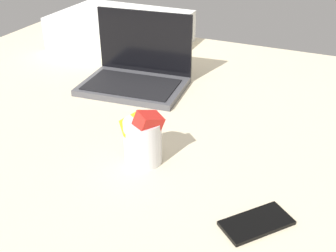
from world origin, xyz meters
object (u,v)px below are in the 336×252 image
at_px(laptop, 136,73).
at_px(pillow, 122,30).
at_px(cell_phone, 256,223).
at_px(snack_cup, 143,139).

xyz_separation_m(laptop, pillow, (-0.25, 0.34, 0.02)).
distance_m(cell_phone, pillow, 1.14).
bearing_deg(snack_cup, laptop, 119.59).
height_order(cell_phone, pillow, pillow).
relative_size(snack_cup, pillow, 0.28).
bearing_deg(pillow, laptop, -54.09).
xyz_separation_m(snack_cup, pillow, (-0.47, 0.73, 0.00)).
bearing_deg(laptop, pillow, 120.65).
height_order(snack_cup, cell_phone, snack_cup).
relative_size(snack_cup, cell_phone, 1.04).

